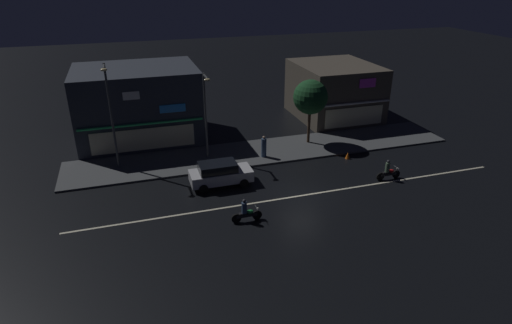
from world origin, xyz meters
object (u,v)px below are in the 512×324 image
object	(u,v)px
streetlamp_mid	(206,109)
parked_car_near_kerb	(220,173)
traffic_cone	(348,155)
pedestrian_on_sidewalk	(264,147)
motorcycle_lead	(388,171)
streetlamp_west	(110,109)
motorcycle_following	(246,212)

from	to	relation	value
streetlamp_mid	parked_car_near_kerb	size ratio (longest dim) A/B	1.55
streetlamp_mid	traffic_cone	xyz separation A→B (m)	(10.60, -3.30, -3.83)
pedestrian_on_sidewalk	motorcycle_lead	distance (m)	9.58
pedestrian_on_sidewalk	parked_car_near_kerb	size ratio (longest dim) A/B	0.41
streetlamp_west	motorcycle_following	xyz separation A→B (m)	(7.14, -9.85, -4.07)
pedestrian_on_sidewalk	traffic_cone	distance (m)	6.71
streetlamp_west	motorcycle_lead	world-z (taller)	streetlamp_west
pedestrian_on_sidewalk	motorcycle_lead	xyz separation A→B (m)	(7.32, -6.17, -0.31)
parked_car_near_kerb	traffic_cone	size ratio (longest dim) A/B	7.82
pedestrian_on_sidewalk	motorcycle_following	world-z (taller)	pedestrian_on_sidewalk
pedestrian_on_sidewalk	parked_car_near_kerb	distance (m)	5.50
streetlamp_west	streetlamp_mid	distance (m)	6.85
motorcycle_lead	motorcycle_following	size ratio (longest dim) A/B	1.00
motorcycle_following	parked_car_near_kerb	bearing A→B (deg)	-77.46
streetlamp_west	motorcycle_lead	bearing A→B (deg)	-22.28
parked_car_near_kerb	motorcycle_following	world-z (taller)	parked_car_near_kerb
parked_car_near_kerb	streetlamp_mid	bearing A→B (deg)	89.07
motorcycle_lead	motorcycle_following	bearing A→B (deg)	-169.38
streetlamp_mid	parked_car_near_kerb	distance (m)	5.64
streetlamp_mid	traffic_cone	world-z (taller)	streetlamp_mid
streetlamp_mid	pedestrian_on_sidewalk	bearing A→B (deg)	-16.04
pedestrian_on_sidewalk	traffic_cone	bearing A→B (deg)	-10.25
motorcycle_following	traffic_cone	bearing A→B (deg)	-139.90
pedestrian_on_sidewalk	motorcycle_lead	bearing A→B (deg)	-32.28
motorcycle_following	pedestrian_on_sidewalk	bearing A→B (deg)	-106.74
streetlamp_west	pedestrian_on_sidewalk	world-z (taller)	streetlamp_west
parked_car_near_kerb	motorcycle_following	bearing A→B (deg)	-85.60
parked_car_near_kerb	motorcycle_following	distance (m)	5.12
parked_car_near_kerb	motorcycle_lead	distance (m)	11.98
motorcycle_following	traffic_cone	size ratio (longest dim) A/B	3.45
parked_car_near_kerb	motorcycle_following	xyz separation A→B (m)	(0.39, -5.10, -0.24)
motorcycle_lead	streetlamp_west	bearing A→B (deg)	156.71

